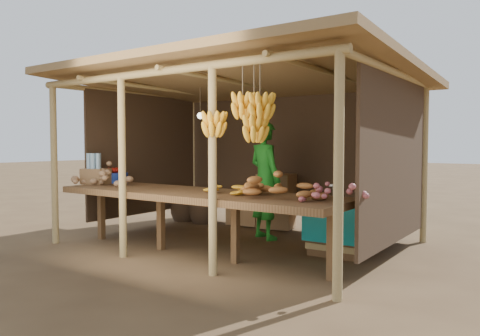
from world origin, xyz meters
The scene contains 13 objects.
ground centered at (0.00, 0.00, 0.00)m, with size 60.00×60.00×0.00m, color brown.
stall_structure centered at (0.07, 0.08, 1.92)m, with size 4.70×3.50×2.43m.
counter centered at (0.00, -0.95, 0.74)m, with size 3.90×1.05×0.80m.
potato_heap centered at (-1.68, -1.06, 0.98)m, with size 0.88×0.53×0.36m, color #906C4A, non-canonical shape.
sweet_potato_heap centered at (1.13, -0.92, 0.98)m, with size 1.06×0.64×0.36m, color #A3622A, non-canonical shape.
onion_heap centered at (1.90, -1.03, 0.98)m, with size 0.72×0.43×0.35m, color #A75154, non-canonical shape.
banana_pile centered at (0.48, -0.89, 0.97)m, with size 0.51×0.31×0.34m, color gold, non-canonical shape.
tomato_basin centered at (-1.90, -0.63, 0.89)m, with size 0.43×0.43×0.22m.
bottle_box centered at (-1.90, -0.96, 0.97)m, with size 0.41×0.36×0.45m.
vendor centered at (0.13, 0.45, 0.86)m, with size 0.63×0.41×1.72m, color #19741C.
tarp_crate centered at (1.43, 0.16, 0.37)m, with size 0.78×0.69×0.90m.
carton_stack centered at (-0.32, 1.20, 0.39)m, with size 1.21×0.52×0.88m.
burlap_sacks centered at (-1.68, 0.95, 0.29)m, with size 0.93×0.49×0.66m.
Camera 1 is at (3.73, -5.33, 1.39)m, focal length 35.00 mm.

